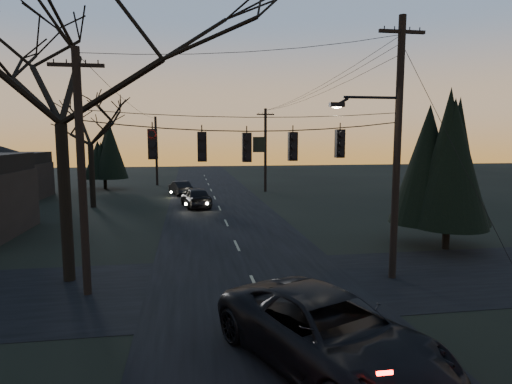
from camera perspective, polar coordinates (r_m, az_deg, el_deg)
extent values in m
cube|color=black|center=(26.01, -3.58, -5.00)|extent=(8.00, 120.00, 0.02)
cube|color=black|center=(16.44, -0.13, -12.30)|extent=(60.00, 7.00, 0.02)
cylinder|color=black|center=(15.48, -1.06, 9.43)|extent=(11.50, 0.04, 0.04)
cylinder|color=black|center=(17.78, -24.07, -1.46)|extent=(0.44, 0.44, 6.03)
cylinder|color=black|center=(23.40, 24.02, -5.02)|extent=(0.36, 0.36, 1.60)
cone|color=black|center=(22.96, 24.46, 3.45)|extent=(3.92, 3.92, 6.11)
cylinder|color=black|center=(36.38, -21.02, 1.97)|extent=(0.44, 0.44, 4.98)
cylinder|color=black|center=(49.50, -19.47, 1.33)|extent=(0.36, 0.36, 1.60)
cone|color=black|center=(49.31, -19.61, 4.71)|extent=(3.54, 3.54, 5.05)
imported|color=black|center=(10.85, 9.53, -18.02)|extent=(5.25, 7.07, 1.78)
imported|color=black|center=(34.52, -8.00, -0.69)|extent=(2.70, 5.01, 1.62)
imported|color=black|center=(42.45, -10.10, 0.53)|extent=(2.47, 4.26, 1.33)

